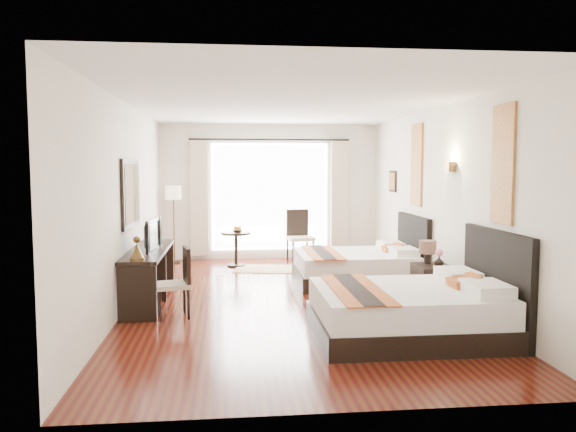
{
  "coord_description": "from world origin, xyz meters",
  "views": [
    {
      "loc": [
        -0.84,
        -7.92,
        1.92
      ],
      "look_at": [
        0.04,
        0.48,
        1.18
      ],
      "focal_mm": 35.0,
      "sensor_mm": 36.0,
      "label": 1
    }
  ],
  "objects": [
    {
      "name": "wall_window",
      "position": [
        0.0,
        3.75,
        1.4
      ],
      "size": [
        4.5,
        0.01,
        2.8
      ],
      "primitive_type": "cube",
      "color": "silver",
      "rests_on": "floor"
    },
    {
      "name": "ceiling",
      "position": [
        0.0,
        0.0,
        2.79
      ],
      "size": [
        4.5,
        7.5,
        0.02
      ],
      "primitive_type": "cube",
      "color": "white",
      "rests_on": "wall_headboard"
    },
    {
      "name": "television",
      "position": [
        -1.97,
        -0.02,
        0.98
      ],
      "size": [
        0.18,
        0.78,
        0.45
      ],
      "primitive_type": "imported",
      "rotation": [
        0.0,
        0.0,
        1.46
      ],
      "color": "black",
      "rests_on": "console_desk"
    },
    {
      "name": "side_table",
      "position": [
        -0.72,
        2.89,
        0.33
      ],
      "size": [
        0.57,
        0.57,
        0.66
      ],
      "primitive_type": "cylinder",
      "color": "black",
      "rests_on": "floor"
    },
    {
      "name": "mirror_glass",
      "position": [
        -2.19,
        0.14,
        1.55
      ],
      "size": [
        0.01,
        1.12,
        0.82
      ],
      "primitive_type": "cube",
      "color": "white",
      "rests_on": "mirror_frame"
    },
    {
      "name": "window_chair",
      "position": [
        0.57,
        3.2,
        0.32
      ],
      "size": [
        0.56,
        0.56,
        1.06
      ],
      "rotation": [
        0.0,
        0.0,
        -1.41
      ],
      "color": "#C2B795",
      "rests_on": "floor"
    },
    {
      "name": "window_glass",
      "position": [
        0.0,
        3.73,
        1.3
      ],
      "size": [
        2.4,
        0.02,
        2.2
      ],
      "primitive_type": "cube",
      "color": "white",
      "rests_on": "wall_window"
    },
    {
      "name": "floor",
      "position": [
        0.0,
        0.0,
        -0.01
      ],
      "size": [
        4.5,
        7.5,
        0.01
      ],
      "primitive_type": "cube",
      "color": "#3E0C0B",
      "rests_on": "ground"
    },
    {
      "name": "fruit_bowl",
      "position": [
        -0.69,
        2.86,
        0.69
      ],
      "size": [
        0.24,
        0.24,
        0.05
      ],
      "primitive_type": "imported",
      "rotation": [
        0.0,
        0.0,
        -0.22
      ],
      "color": "#442518",
      "rests_on": "side_table"
    },
    {
      "name": "art_panel_near",
      "position": [
        2.23,
        -1.87,
        1.95
      ],
      "size": [
        0.03,
        0.5,
        1.35
      ],
      "primitive_type": "cube",
      "color": "maroon",
      "rests_on": "wall_headboard"
    },
    {
      "name": "art_panel_far",
      "position": [
        2.23,
        1.07,
        1.95
      ],
      "size": [
        0.03,
        0.5,
        1.35
      ],
      "primitive_type": "cube",
      "color": "maroon",
      "rests_on": "wall_headboard"
    },
    {
      "name": "drape_right",
      "position": [
        1.45,
        3.63,
        1.28
      ],
      "size": [
        0.35,
        0.14,
        2.35
      ],
      "primitive_type": "cube",
      "color": "beige",
      "rests_on": "floor"
    },
    {
      "name": "wall_desk",
      "position": [
        -2.25,
        0.0,
        1.4
      ],
      "size": [
        0.01,
        7.5,
        2.8
      ],
      "primitive_type": "cube",
      "color": "silver",
      "rests_on": "floor"
    },
    {
      "name": "drape_left",
      "position": [
        -1.45,
        3.63,
        1.28
      ],
      "size": [
        0.35,
        0.14,
        2.35
      ],
      "primitive_type": "cube",
      "color": "beige",
      "rests_on": "floor"
    },
    {
      "name": "floor_lamp",
      "position": [
        -1.95,
        3.39,
        1.31
      ],
      "size": [
        0.31,
        0.31,
        1.55
      ],
      "color": "black",
      "rests_on": "floor"
    },
    {
      "name": "bronze_figurine",
      "position": [
        -1.99,
        -0.86,
        0.89
      ],
      "size": [
        0.23,
        0.23,
        0.27
      ],
      "primitive_type": null,
      "rotation": [
        0.0,
        0.0,
        -0.31
      ],
      "color": "#4D391B",
      "rests_on": "console_desk"
    },
    {
      "name": "wall_headboard",
      "position": [
        2.25,
        0.0,
        1.4
      ],
      "size": [
        0.01,
        7.5,
        2.8
      ],
      "primitive_type": "cube",
      "color": "silver",
      "rests_on": "floor"
    },
    {
      "name": "sheer_curtain",
      "position": [
        0.0,
        3.67,
        1.3
      ],
      "size": [
        2.3,
        0.02,
        2.1
      ],
      "primitive_type": "cube",
      "color": "white",
      "rests_on": "wall_window"
    },
    {
      "name": "jute_rug",
      "position": [
        -0.12,
        2.49,
        0.01
      ],
      "size": [
        1.37,
        1.04,
        0.01
      ],
      "primitive_type": "cube",
      "rotation": [
        0.0,
        0.0,
        -0.16
      ],
      "color": "tan",
      "rests_on": "floor"
    },
    {
      "name": "desk_chair",
      "position": [
        -1.55,
        -0.76,
        0.27
      ],
      "size": [
        0.5,
        0.5,
        0.89
      ],
      "rotation": [
        0.0,
        0.0,
        3.36
      ],
      "color": "#C2B795",
      "rests_on": "floor"
    },
    {
      "name": "wall_entry",
      "position": [
        0.0,
        -3.75,
        1.4
      ],
      "size": [
        4.5,
        0.01,
        2.8
      ],
      "primitive_type": "cube",
      "color": "silver",
      "rests_on": "floor"
    },
    {
      "name": "table_lamp",
      "position": [
        1.94,
        -0.32,
        0.76
      ],
      "size": [
        0.24,
        0.24,
        0.38
      ],
      "color": "black",
      "rests_on": "nightstand"
    },
    {
      "name": "bed_far",
      "position": [
        1.31,
        1.07,
        0.29
      ],
      "size": [
        1.99,
        1.55,
        1.12
      ],
      "color": "black",
      "rests_on": "floor"
    },
    {
      "name": "vase",
      "position": [
        2.01,
        -0.58,
        0.57
      ],
      "size": [
        0.17,
        0.17,
        0.14
      ],
      "primitive_type": "imported",
      "rotation": [
        0.0,
        0.0,
        0.35
      ],
      "color": "black",
      "rests_on": "nightstand"
    },
    {
      "name": "nightstand",
      "position": [
        1.97,
        -0.46,
        0.28
      ],
      "size": [
        0.47,
        0.58,
        0.56
      ],
      "primitive_type": "cube",
      "color": "black",
      "rests_on": "floor"
    },
    {
      "name": "mirror_frame",
      "position": [
        -2.22,
        0.14,
        1.55
      ],
      "size": [
        0.04,
        1.25,
        0.95
      ],
      "primitive_type": "cube",
      "color": "black",
      "rests_on": "wall_desk"
    },
    {
      "name": "console_desk",
      "position": [
        -1.99,
        0.14,
        0.38
      ],
      "size": [
        0.5,
        2.2,
        0.76
      ],
      "primitive_type": "cube",
      "color": "black",
      "rests_on": "floor"
    },
    {
      "name": "bed_near",
      "position": [
        1.24,
        -1.87,
        0.31
      ],
      "size": [
        2.13,
        1.66,
        1.2
      ],
      "color": "black",
      "rests_on": "floor"
    },
    {
      "name": "wall_sconce",
      "position": [
        2.19,
        -0.46,
        1.92
      ],
      "size": [
        0.1,
        0.14,
        0.14
      ],
      "primitive_type": "cube",
      "color": "#4D391B",
      "rests_on": "wall_headboard"
    }
  ]
}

